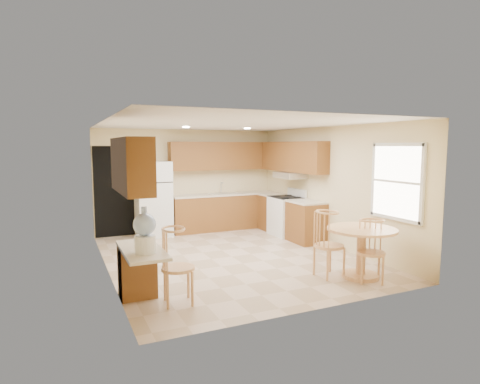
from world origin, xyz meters
name	(u,v)px	position (x,y,z in m)	size (l,w,h in m)	color
floor	(232,257)	(0.00, 0.00, 0.00)	(5.50, 5.50, 0.00)	#C6A98F
ceiling	(231,124)	(0.00, 0.00, 2.50)	(4.50, 5.50, 0.02)	white
wall_back	(188,180)	(0.00, 2.75, 1.25)	(4.50, 0.02, 2.50)	beige
wall_front	(318,214)	(0.00, -2.75, 1.25)	(4.50, 0.02, 2.50)	beige
wall_left	(106,198)	(-2.25, 0.00, 1.25)	(0.02, 5.50, 2.50)	beige
wall_right	(330,187)	(2.25, 0.00, 1.25)	(0.02, 5.50, 2.50)	beige
doorway	(115,192)	(-1.75, 2.73, 1.05)	(0.90, 0.02, 2.10)	black
base_cab_back	(225,212)	(0.88, 2.45, 0.43)	(2.75, 0.60, 0.87)	brown
counter_back	(225,194)	(0.88, 2.45, 0.89)	(2.75, 0.63, 0.04)	beige
base_cab_right_a	(274,213)	(1.95, 1.85, 0.43)	(0.60, 0.59, 0.87)	brown
counter_right_a	(274,195)	(1.95, 1.85, 0.89)	(0.63, 0.59, 0.04)	beige
base_cab_right_b	(306,222)	(1.95, 0.40, 0.43)	(0.60, 0.80, 0.87)	brown
counter_right_b	(307,202)	(1.95, 0.40, 0.89)	(0.63, 0.80, 0.04)	beige
upper_cab_back	(223,156)	(0.88, 2.58, 1.85)	(2.75, 0.33, 0.70)	brown
upper_cab_right	(293,157)	(2.08, 1.21, 1.85)	(0.33, 2.42, 0.70)	brown
upper_cab_left	(131,165)	(-2.08, -1.60, 1.85)	(0.33, 1.40, 0.70)	brown
sink	(224,193)	(0.85, 2.45, 0.91)	(0.78, 0.44, 0.01)	silver
range_hood	(290,175)	(2.00, 1.18, 1.42)	(0.50, 0.76, 0.14)	silver
desk_pedestal	(137,271)	(-2.00, -1.32, 0.36)	(0.48, 0.42, 0.72)	brown
desk_top	(142,250)	(-2.00, -1.70, 0.75)	(0.50, 1.20, 0.04)	beige
window	(397,182)	(2.23, -1.85, 1.50)	(0.06, 1.12, 1.30)	white
can_light_a	(186,127)	(-0.50, 1.20, 2.48)	(0.14, 0.14, 0.02)	white
can_light_b	(247,128)	(0.90, 1.20, 2.48)	(0.14, 0.14, 0.02)	white
refrigerator	(153,199)	(-0.95, 2.40, 0.87)	(0.77, 0.75, 1.75)	white
stove	(287,215)	(1.92, 1.18, 0.47)	(0.65, 0.76, 1.09)	white
dining_table	(361,245)	(1.40, -1.98, 0.53)	(1.08, 1.08, 0.80)	#E3AA71
chair_table_a	(333,239)	(0.96, -1.83, 0.64)	(0.47, 0.60, 1.06)	#E3AA71
chair_table_b	(376,246)	(1.40, -2.29, 0.58)	(0.42, 0.50, 0.96)	#E3AA71
chair_desk	(180,260)	(-1.55, -1.90, 0.62)	(0.45, 0.58, 1.01)	#E3AA71
water_crock	(145,232)	(-2.00, -1.93, 1.03)	(0.28, 0.28, 0.58)	white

